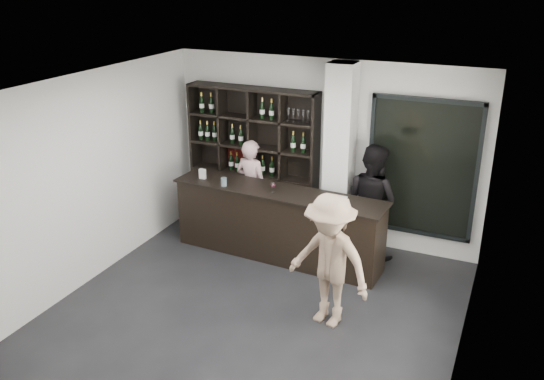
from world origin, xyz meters
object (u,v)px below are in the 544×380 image
at_px(taster_pink, 252,187).
at_px(customer, 329,261).
at_px(wine_shelf, 253,160).
at_px(taster_black, 371,201).
at_px(tasting_counter, 278,224).

height_order(taster_pink, customer, customer).
xyz_separation_m(taster_pink, customer, (2.02, -2.00, 0.06)).
bearing_deg(wine_shelf, taster_pink, -73.14).
distance_m(taster_pink, taster_black, 2.00).
bearing_deg(tasting_counter, taster_pink, 142.22).
xyz_separation_m(taster_black, customer, (0.02, -2.00, -0.03)).
relative_size(tasting_counter, taster_pink, 2.07).
xyz_separation_m(taster_pink, taster_black, (2.00, 0.00, 0.09)).
bearing_deg(taster_pink, customer, 145.20).
bearing_deg(taster_black, tasting_counter, 52.43).
xyz_separation_m(wine_shelf, tasting_counter, (0.80, -0.82, -0.66)).
distance_m(tasting_counter, taster_pink, 1.02).
bearing_deg(customer, taster_pink, 149.65).
bearing_deg(customer, tasting_counter, 147.59).
height_order(tasting_counter, taster_black, taster_black).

